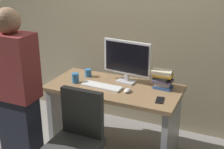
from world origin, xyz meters
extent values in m
plane|color=gray|center=(0.00, 0.00, 0.00)|extent=(9.00, 9.00, 0.00)
cube|color=tan|center=(0.00, 0.74, 1.50)|extent=(6.40, 0.10, 3.00)
cube|color=#93704C|center=(0.00, 0.00, 0.73)|extent=(1.38, 0.67, 0.04)
cube|color=#B2B2B7|center=(-0.63, 0.00, 0.36)|extent=(0.06, 0.59, 0.71)
cube|color=#B2B2B7|center=(0.63, 0.00, 0.36)|extent=(0.06, 0.59, 0.71)
cube|color=#3F3F3F|center=(-0.05, -0.78, 0.46)|extent=(0.44, 0.44, 0.08)
cube|color=#3F3F3F|center=(-0.05, -0.59, 0.72)|extent=(0.40, 0.06, 0.44)
cube|color=#262838|center=(-0.60, -0.79, 0.42)|extent=(0.34, 0.20, 0.85)
cube|color=maroon|center=(-0.60, -0.79, 1.14)|extent=(0.40, 0.24, 0.58)
sphere|color=#A57A5B|center=(-0.60, -0.79, 1.53)|extent=(0.22, 0.22, 0.22)
cube|color=silver|center=(0.07, 0.17, 0.76)|extent=(0.21, 0.16, 0.02)
cube|color=silver|center=(0.07, 0.17, 0.81)|extent=(0.04, 0.03, 0.08)
cube|color=silver|center=(0.07, 0.17, 1.03)|extent=(0.54, 0.09, 0.36)
cube|color=black|center=(0.08, 0.15, 1.03)|extent=(0.49, 0.06, 0.32)
cube|color=white|center=(-0.11, -0.07, 0.76)|extent=(0.44, 0.15, 0.02)
ellipsoid|color=white|center=(0.18, -0.08, 0.77)|extent=(0.06, 0.10, 0.03)
cylinder|color=#3372B2|center=(-0.42, -0.07, 0.80)|extent=(0.08, 0.08, 0.10)
cylinder|color=#3372B2|center=(-0.39, 0.15, 0.79)|extent=(0.07, 0.07, 0.08)
cube|color=#3359A5|center=(0.48, 0.16, 0.77)|extent=(0.19, 0.14, 0.03)
cube|color=white|center=(0.47, 0.17, 0.80)|extent=(0.16, 0.13, 0.04)
cube|color=#594C72|center=(0.47, 0.16, 0.83)|extent=(0.20, 0.16, 0.02)
cube|color=black|center=(0.47, 0.16, 0.86)|extent=(0.19, 0.17, 0.04)
cube|color=gold|center=(0.47, 0.16, 0.89)|extent=(0.19, 0.11, 0.02)
cube|color=beige|center=(0.46, 0.17, 0.92)|extent=(0.21, 0.14, 0.04)
cube|color=black|center=(0.53, -0.14, 0.76)|extent=(0.09, 0.15, 0.01)
camera|label=1|loc=(1.17, -2.67, 1.99)|focal=48.65mm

